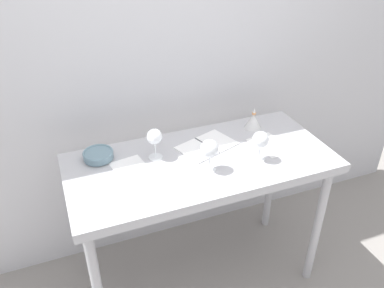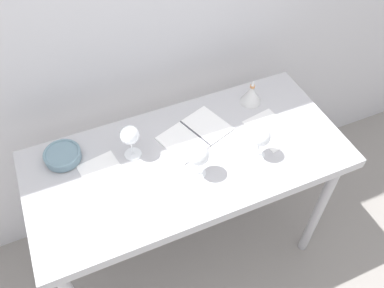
% 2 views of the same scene
% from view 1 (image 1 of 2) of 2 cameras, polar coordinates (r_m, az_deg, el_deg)
% --- Properties ---
extents(ground_plane, '(6.00, 6.00, 0.00)m').
position_cam_1_polar(ground_plane, '(2.68, 1.03, -18.32)').
color(ground_plane, gray).
extents(back_wall, '(3.80, 0.04, 2.60)m').
position_cam_1_polar(back_wall, '(2.31, -3.40, 12.57)').
color(back_wall, silver).
rests_on(back_wall, ground_plane).
extents(steel_counter, '(1.40, 0.65, 0.90)m').
position_cam_1_polar(steel_counter, '(2.13, 1.29, -4.58)').
color(steel_counter, '#B3B3B8').
rests_on(steel_counter, ground_plane).
extents(wine_glass_far_left, '(0.08, 0.08, 0.17)m').
position_cam_1_polar(wine_glass_far_left, '(2.03, -5.45, 0.92)').
color(wine_glass_far_left, white).
rests_on(wine_glass_far_left, steel_counter).
extents(wine_glass_near_right, '(0.09, 0.09, 0.17)m').
position_cam_1_polar(wine_glass_near_right, '(2.03, 9.88, 0.51)').
color(wine_glass_near_right, white).
rests_on(wine_glass_near_right, steel_counter).
extents(wine_glass_near_center, '(0.09, 0.09, 0.17)m').
position_cam_1_polar(wine_glass_near_center, '(1.92, 2.60, -0.79)').
color(wine_glass_near_center, white).
rests_on(wine_glass_near_center, steel_counter).
extents(open_notebook, '(0.36, 0.29, 0.01)m').
position_cam_1_polar(open_notebook, '(2.18, 2.17, -0.25)').
color(open_notebook, white).
rests_on(open_notebook, steel_counter).
extents(tasting_sheet_upper, '(0.20, 0.28, 0.00)m').
position_cam_1_polar(tasting_sheet_upper, '(2.00, -8.51, -3.93)').
color(tasting_sheet_upper, white).
rests_on(tasting_sheet_upper, steel_counter).
extents(tasting_sheet_lower, '(0.20, 0.25, 0.00)m').
position_cam_1_polar(tasting_sheet_lower, '(2.23, 11.20, -0.10)').
color(tasting_sheet_lower, white).
rests_on(tasting_sheet_lower, steel_counter).
extents(tasting_bowl, '(0.16, 0.16, 0.05)m').
position_cam_1_polar(tasting_bowl, '(2.11, -13.39, -1.55)').
color(tasting_bowl, beige).
rests_on(tasting_bowl, steel_counter).
extents(decanter_funnel, '(0.10, 0.10, 0.13)m').
position_cam_1_polar(decanter_funnel, '(2.36, 8.85, 3.32)').
color(decanter_funnel, silver).
rests_on(decanter_funnel, steel_counter).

